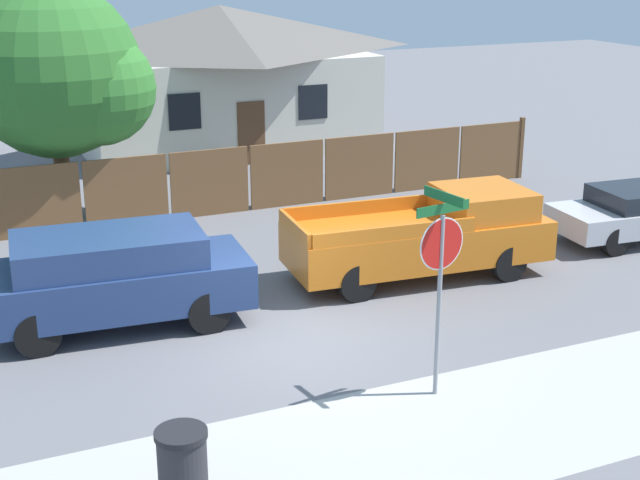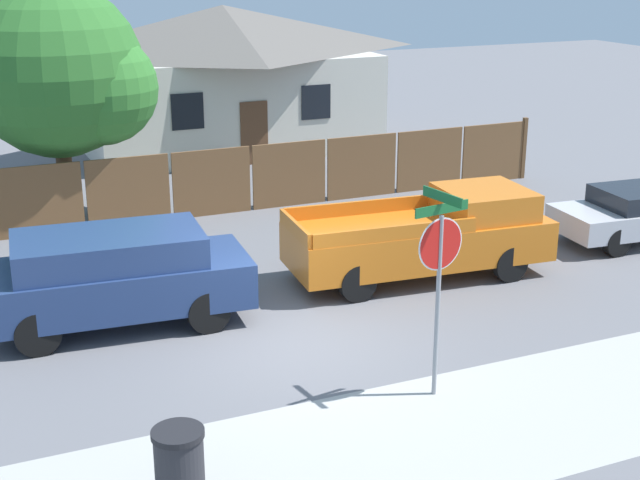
{
  "view_description": "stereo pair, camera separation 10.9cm",
  "coord_description": "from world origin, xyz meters",
  "px_view_note": "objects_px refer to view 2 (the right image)",
  "views": [
    {
      "loc": [
        -5.38,
        -13.11,
        6.61
      ],
      "look_at": [
        0.75,
        0.7,
        1.6
      ],
      "focal_mm": 50.0,
      "sensor_mm": 36.0,
      "label": 1
    },
    {
      "loc": [
        -5.28,
        -13.15,
        6.61
      ],
      "look_at": [
        0.75,
        0.7,
        1.6
      ],
      "focal_mm": 50.0,
      "sensor_mm": 36.0,
      "label": 2
    }
  ],
  "objects_px": {
    "oak_tree": "(65,74)",
    "stop_sign": "(440,259)",
    "orange_pickup": "(428,235)",
    "trash_bin": "(180,467)",
    "red_suv": "(116,275)",
    "house": "(225,75)"
  },
  "relations": [
    {
      "from": "oak_tree",
      "to": "stop_sign",
      "type": "height_order",
      "value": "oak_tree"
    },
    {
      "from": "orange_pickup",
      "to": "trash_bin",
      "type": "distance_m",
      "value": 9.02
    },
    {
      "from": "stop_sign",
      "to": "red_suv",
      "type": "bearing_deg",
      "value": 121.9
    },
    {
      "from": "house",
      "to": "stop_sign",
      "type": "height_order",
      "value": "house"
    },
    {
      "from": "oak_tree",
      "to": "trash_bin",
      "type": "bearing_deg",
      "value": -93.61
    },
    {
      "from": "oak_tree",
      "to": "trash_bin",
      "type": "xyz_separation_m",
      "value": [
        -0.83,
        -13.18,
        -3.1
      ]
    },
    {
      "from": "house",
      "to": "trash_bin",
      "type": "bearing_deg",
      "value": -109.42
    },
    {
      "from": "orange_pickup",
      "to": "stop_sign",
      "type": "relative_size",
      "value": 1.72
    },
    {
      "from": "oak_tree",
      "to": "orange_pickup",
      "type": "distance_m",
      "value": 9.9
    },
    {
      "from": "house",
      "to": "oak_tree",
      "type": "bearing_deg",
      "value": -133.41
    },
    {
      "from": "red_suv",
      "to": "orange_pickup",
      "type": "distance_m",
      "value": 6.46
    },
    {
      "from": "orange_pickup",
      "to": "stop_sign",
      "type": "xyz_separation_m",
      "value": [
        -2.53,
        -4.6,
        1.33
      ]
    },
    {
      "from": "house",
      "to": "stop_sign",
      "type": "relative_size",
      "value": 3.13
    },
    {
      "from": "red_suv",
      "to": "stop_sign",
      "type": "bearing_deg",
      "value": -44.99
    },
    {
      "from": "oak_tree",
      "to": "stop_sign",
      "type": "distance_m",
      "value": 12.54
    },
    {
      "from": "house",
      "to": "stop_sign",
      "type": "bearing_deg",
      "value": -97.97
    },
    {
      "from": "oak_tree",
      "to": "stop_sign",
      "type": "bearing_deg",
      "value": -73.65
    },
    {
      "from": "oak_tree",
      "to": "red_suv",
      "type": "distance_m",
      "value": 7.81
    },
    {
      "from": "house",
      "to": "orange_pickup",
      "type": "bearing_deg",
      "value": -90.18
    },
    {
      "from": "red_suv",
      "to": "house",
      "type": "bearing_deg",
      "value": 69.36
    },
    {
      "from": "red_suv",
      "to": "trash_bin",
      "type": "xyz_separation_m",
      "value": [
        -0.41,
        -5.85,
        -0.45
      ]
    },
    {
      "from": "oak_tree",
      "to": "red_suv",
      "type": "height_order",
      "value": "oak_tree"
    }
  ]
}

